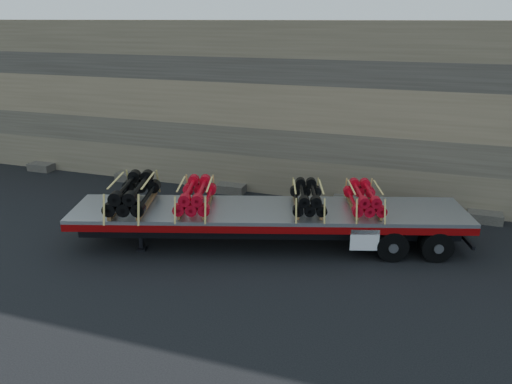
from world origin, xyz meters
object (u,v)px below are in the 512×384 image
bundle_midrear (308,198)px  bundle_rear (364,199)px  bundle_front (133,194)px  bundle_midfront (196,196)px  trailer (268,227)px

bundle_midrear → bundle_rear: size_ratio=1.00×
bundle_front → bundle_midfront: 2.02m
trailer → bundle_front: bearing=180.0°
bundle_midfront → bundle_rear: bearing=0.0°
trailer → bundle_front: size_ratio=5.01×
bundle_midfront → trailer: bearing=-0.0°
trailer → bundle_rear: bearing=0.0°
bundle_midrear → bundle_rear: 1.80m
trailer → bundle_rear: 3.21m
bundle_front → bundle_rear: bearing=0.0°
trailer → bundle_front: 4.49m
trailer → bundle_rear: size_ratio=6.14×
trailer → bundle_midfront: 2.56m
bundle_front → bundle_midfront: bundle_front is taller
bundle_rear → bundle_front: bearing=-180.0°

